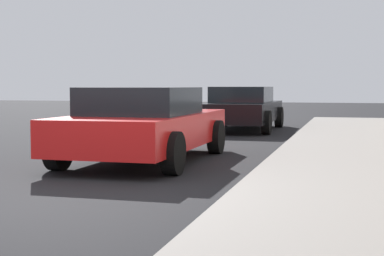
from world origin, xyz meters
TOP-DOWN VIEW (x-y plane):
  - ground_plane at (0.00, 0.00)m, footprint 80.00×80.00m
  - car_red at (-0.12, 3.61)m, footprint 2.06×4.36m
  - car_black at (0.24, 11.01)m, footprint 1.99×4.41m

SIDE VIEW (x-z plane):
  - ground_plane at x=0.00m, z-range 0.00..0.00m
  - car_black at x=0.24m, z-range 0.01..1.28m
  - car_red at x=-0.12m, z-range 0.01..1.28m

